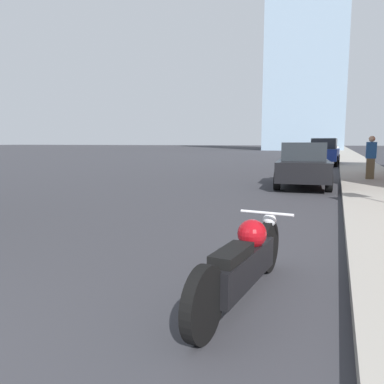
{
  "coord_description": "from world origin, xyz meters",
  "views": [
    {
      "loc": [
        3.35,
        0.0,
        1.53
      ],
      "look_at": [
        0.89,
        6.38,
        0.63
      ],
      "focal_mm": 35.0,
      "sensor_mm": 36.0,
      "label": 1
    }
  ],
  "objects": [
    {
      "name": "sidewalk",
      "position": [
        4.71,
        40.0,
        0.07
      ],
      "size": [
        2.35,
        240.0,
        0.15
      ],
      "color": "#9E998E",
      "rests_on": "ground_plane"
    },
    {
      "name": "motorcycle",
      "position": [
        2.54,
        3.51,
        0.37
      ],
      "size": [
        0.62,
        2.39,
        0.75
      ],
      "rotation": [
        0.0,
        0.0,
        -0.11
      ],
      "color": "black",
      "rests_on": "ground_plane"
    },
    {
      "name": "parked_car_black",
      "position": [
        2.27,
        13.58,
        0.77
      ],
      "size": [
        2.03,
        4.47,
        1.53
      ],
      "rotation": [
        0.0,
        0.0,
        0.08
      ],
      "color": "black",
      "rests_on": "ground_plane"
    },
    {
      "name": "parked_car_blue",
      "position": [
        2.54,
        26.73,
        0.91
      ],
      "size": [
        2.04,
        4.39,
        1.81
      ],
      "rotation": [
        0.0,
        0.0,
        -0.04
      ],
      "color": "#1E3899",
      "rests_on": "ground_plane"
    },
    {
      "name": "parked_car_silver",
      "position": [
        2.57,
        40.0,
        0.78
      ],
      "size": [
        1.86,
        4.41,
        1.57
      ],
      "rotation": [
        0.0,
        0.0,
        -0.02
      ],
      "color": "#BCBCC1",
      "rests_on": "ground_plane"
    },
    {
      "name": "parked_car_white",
      "position": [
        2.51,
        51.46,
        0.87
      ],
      "size": [
        2.06,
        4.03,
        1.79
      ],
      "rotation": [
        0.0,
        0.0,
        0.08
      ],
      "color": "silver",
      "rests_on": "ground_plane"
    },
    {
      "name": "pedestrian",
      "position": [
        4.56,
        15.73,
        0.98
      ],
      "size": [
        0.36,
        0.23,
        1.63
      ],
      "color": "brown",
      "rests_on": "sidewalk"
    }
  ]
}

